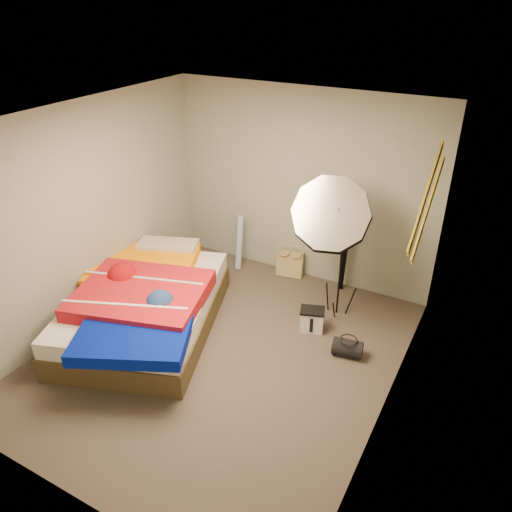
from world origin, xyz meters
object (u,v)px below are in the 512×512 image
Objects in this scene: photo_umbrella at (331,215)px; camera_case at (312,320)px; wrapping_roll at (239,242)px; bed at (144,304)px; tote_bag at (290,264)px; duffel_bag at (348,348)px; camera_tripod at (345,239)px.

camera_case is at bearing -92.97° from photo_umbrella.
bed is at bearing -97.72° from wrapping_roll.
camera_case is 0.10× the size of bed.
tote_bag is 1.14× the size of duffel_bag.
bed is at bearing -145.42° from photo_umbrella.
camera_tripod is (0.73, 0.01, 0.55)m from tote_bag.
camera_case is (1.47, -0.87, -0.25)m from wrapping_roll.
photo_umbrella is at bearing 67.81° from camera_case.
tote_bag is 0.91m from camera_tripod.
tote_bag reaches higher than duffel_bag.
camera_case is 1.17m from camera_tripod.
tote_bag is 1.25m from camera_case.
photo_umbrella is at bearing -20.45° from wrapping_roll.
tote_bag is 1.53m from photo_umbrella.
camera_case is 0.20× the size of camera_tripod.
camera_case is at bearing 146.49° from duffel_bag.
duffel_bag is at bearing -54.34° from tote_bag.
photo_umbrella is 0.91m from camera_tripod.
camera_tripod is at bearing -9.44° from tote_bag.
wrapping_roll is at bearing -174.94° from camera_tripod.
photo_umbrella is (-0.50, 0.55, 1.23)m from duffel_bag.
camera_tripod is (-0.03, 0.68, -0.59)m from photo_umbrella.
tote_bag is at bearing -179.32° from camera_tripod.
duffel_bag is 2.32m from bed.
tote_bag is at bearing 107.72° from camera_case.
camera_tripod is at bearing 47.91° from bed.
wrapping_roll is 0.60× the size of camera_tripod.
duffel_bag is at bearing -48.05° from photo_umbrella.
bed is (-0.96, -1.86, 0.14)m from tote_bag.
duffel_bag is (1.26, -1.23, -0.08)m from tote_bag.
wrapping_roll reaches higher than tote_bag.
camera_tripod is (-0.53, 1.24, 0.63)m from duffel_bag.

